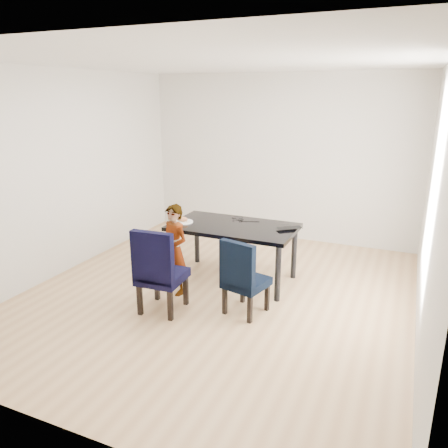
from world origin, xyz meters
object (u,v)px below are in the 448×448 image
at_px(plate, 184,222).
at_px(laptop, 288,227).
at_px(chair_left, 162,269).
at_px(chair_right, 246,276).
at_px(dining_table, 233,253).
at_px(child, 174,250).

relative_size(plate, laptop, 0.77).
xyz_separation_m(chair_left, chair_right, (0.89, 0.32, -0.05)).
relative_size(dining_table, child, 1.43).
xyz_separation_m(chair_left, plate, (-0.25, 0.96, 0.26)).
bearing_deg(laptop, chair_right, 39.49).
height_order(chair_right, child, child).
bearing_deg(child, dining_table, 73.18).
xyz_separation_m(dining_table, child, (-0.50, -0.65, 0.19)).
bearing_deg(chair_left, chair_right, 16.21).
height_order(chair_left, child, child).
height_order(plate, laptop, laptop).
xyz_separation_m(dining_table, laptop, (0.68, 0.15, 0.39)).
xyz_separation_m(dining_table, chair_right, (0.48, -0.78, 0.07)).
height_order(child, plate, child).
bearing_deg(chair_right, laptop, 91.11).
bearing_deg(plate, chair_left, -75.72).
distance_m(child, plate, 0.57).
xyz_separation_m(child, laptop, (1.18, 0.80, 0.20)).
xyz_separation_m(chair_right, child, (-0.98, 0.13, 0.12)).
relative_size(dining_table, laptop, 5.04).
height_order(chair_right, plate, chair_right).
bearing_deg(chair_left, plate, 100.82).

